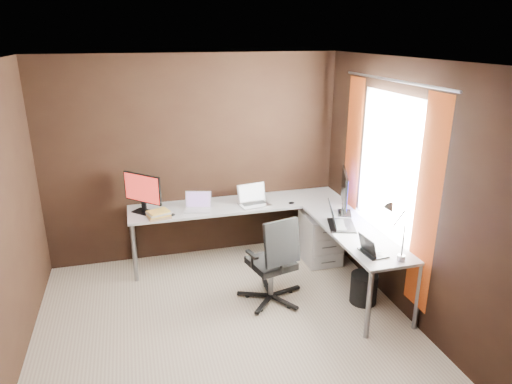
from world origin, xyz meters
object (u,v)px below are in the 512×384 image
book_stack (159,214)px  wastebasket (364,288)px  drawer_pedestal (320,238)px  laptop_black_big (338,221)px  monitor_left (143,191)px  monitor_right (345,191)px  laptop_white (198,206)px  desk_lamp (395,225)px  laptop_silver (253,200)px  office_chair (273,277)px  laptop_black_small (371,250)px

book_stack → wastebasket: 2.39m
drawer_pedestal → laptop_black_big: 0.79m
drawer_pedestal → monitor_left: (-2.09, 0.37, 0.69)m
drawer_pedestal → monitor_right: (0.13, -0.30, 0.71)m
monitor_right → laptop_white: (-1.60, 0.58, -0.24)m
laptop_white → desk_lamp: bearing=-32.1°
laptop_silver → office_chair: bearing=-102.0°
laptop_black_big → desk_lamp: (0.15, -0.82, 0.29)m
laptop_white → book_stack: bearing=-148.6°
monitor_left → desk_lamp: size_ratio=0.85×
monitor_left → laptop_black_big: monitor_left is taller
drawer_pedestal → laptop_white: laptop_white is taller
laptop_silver → office_chair: size_ratio=0.40×
office_chair → wastebasket: size_ratio=3.02×
laptop_silver → laptop_black_small: size_ratio=1.40×
wastebasket → book_stack: bearing=150.0°
laptop_white → drawer_pedestal: bearing=5.2°
monitor_left → office_chair: 1.80m
laptop_white → laptop_black_big: (1.39, -0.89, 0.01)m
laptop_black_big → laptop_black_small: size_ratio=1.61×
drawer_pedestal → desk_lamp: size_ratio=1.10×
book_stack → laptop_white: bearing=15.5°
laptop_black_small → monitor_right: bearing=-15.1°
office_chair → laptop_black_small: bearing=-49.9°
laptop_black_small → office_chair: 1.09m
laptop_silver → book_stack: 1.15m
monitor_right → laptop_black_small: monitor_right is taller
book_stack → wastebasket: bearing=-30.0°
laptop_black_small → laptop_black_big: bearing=-2.6°
monitor_right → laptop_black_small: size_ratio=2.04×
book_stack → desk_lamp: bearing=-38.3°
laptop_black_big → book_stack: laptop_black_big is taller
book_stack → wastebasket: book_stack is taller
monitor_left → book_stack: bearing=-10.4°
laptop_white → book_stack: (-0.47, -0.13, -0.01)m
desk_lamp → office_chair: bearing=144.7°
book_stack → drawer_pedestal: bearing=-4.4°
laptop_silver → book_stack: bearing=177.9°
laptop_white → laptop_black_small: bearing=-32.5°
monitor_right → wastebasket: monitor_right is taller
laptop_black_small → book_stack: bearing=48.1°
laptop_black_small → book_stack: size_ratio=0.98×
laptop_white → wastebasket: (1.54, -1.29, -0.61)m
laptop_silver → laptop_black_big: laptop_black_big is taller
desk_lamp → drawer_pedestal: bearing=95.4°
laptop_white → laptop_black_big: bearing=-16.9°
laptop_silver → wastebasket: laptop_silver is taller
monitor_left → laptop_black_big: size_ratio=1.02×
laptop_white → book_stack: size_ratio=1.23×
monitor_left → laptop_black_big: 2.24m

